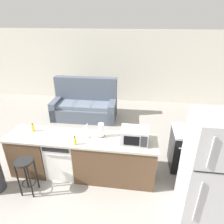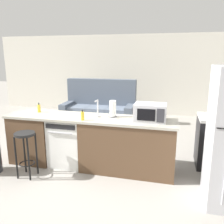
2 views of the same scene
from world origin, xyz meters
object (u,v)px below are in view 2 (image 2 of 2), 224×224
object	(u,v)px
microwave	(150,112)
bar_stool	(26,145)
dishwasher	(69,141)
dish_soap_bottle	(39,108)
paper_towel_roll	(113,109)
soap_bottle	(83,116)
stove_range	(220,142)
couch	(100,111)

from	to	relation	value
microwave	bar_stool	world-z (taller)	microwave
dishwasher	dish_soap_bottle	distance (m)	0.83
paper_towel_roll	soap_bottle	distance (m)	0.54
soap_bottle	dish_soap_bottle	bearing A→B (deg)	161.46
dishwasher	paper_towel_roll	xyz separation A→B (m)	(0.79, 0.10, 0.62)
paper_towel_roll	dish_soap_bottle	bearing A→B (deg)	-179.97
stove_range	dishwasher	bearing A→B (deg)	-168.09
dish_soap_bottle	bar_stool	bearing A→B (deg)	-77.99
soap_bottle	microwave	bearing A→B (deg)	12.00
dishwasher	bar_stool	bearing A→B (deg)	-127.30
soap_bottle	dishwasher	bearing A→B (deg)	148.66
dishwasher	microwave	xyz separation A→B (m)	(1.43, -0.00, 0.62)
paper_towel_roll	couch	world-z (taller)	couch
microwave	couch	xyz separation A→B (m)	(-1.65, 2.60, -0.65)
bar_stool	soap_bottle	bearing A→B (deg)	24.36
paper_towel_roll	dishwasher	bearing A→B (deg)	-172.57
paper_towel_roll	microwave	bearing A→B (deg)	-9.29
dish_soap_bottle	couch	size ratio (longest dim) A/B	0.09
soap_bottle	bar_stool	xyz separation A→B (m)	(-0.83, -0.38, -0.44)
dish_soap_bottle	bar_stool	world-z (taller)	dish_soap_bottle
dishwasher	microwave	world-z (taller)	microwave
stove_range	microwave	size ratio (longest dim) A/B	1.80
paper_towel_roll	bar_stool	size ratio (longest dim) A/B	0.38
stove_range	couch	xyz separation A→B (m)	(-2.82, 2.05, -0.06)
dishwasher	couch	distance (m)	2.61
dishwasher	dish_soap_bottle	xyz separation A→B (m)	(-0.61, 0.10, 0.55)
dishwasher	soap_bottle	xyz separation A→B (m)	(0.37, -0.23, 0.55)
paper_towel_roll	dish_soap_bottle	xyz separation A→B (m)	(-1.40, -0.00, -0.07)
soap_bottle	bar_stool	size ratio (longest dim) A/B	0.24
dishwasher	couch	size ratio (longest dim) A/B	0.42
paper_towel_roll	bar_stool	xyz separation A→B (m)	(-1.25, -0.71, -0.50)
dishwasher	stove_range	size ratio (longest dim) A/B	0.93
paper_towel_roll	bar_stool	distance (m)	1.52
dish_soap_bottle	dishwasher	bearing A→B (deg)	-9.56
paper_towel_roll	stove_range	bearing A→B (deg)	13.83
microwave	couch	size ratio (longest dim) A/B	0.25
microwave	soap_bottle	xyz separation A→B (m)	(-1.06, -0.22, -0.07)
microwave	dish_soap_bottle	size ratio (longest dim) A/B	2.84
stove_range	dish_soap_bottle	xyz separation A→B (m)	(-3.21, -0.45, 0.52)
soap_bottle	couch	world-z (taller)	couch
dishwasher	stove_range	xyz separation A→B (m)	(2.60, 0.55, 0.03)
stove_range	soap_bottle	distance (m)	2.42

